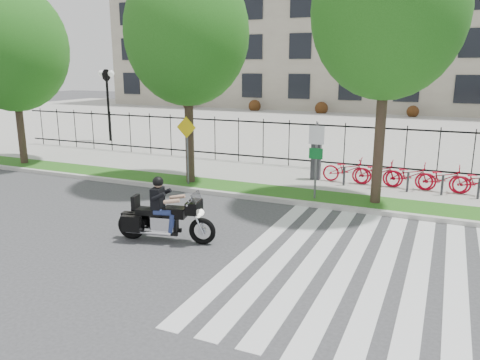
% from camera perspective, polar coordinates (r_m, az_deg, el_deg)
% --- Properties ---
extents(ground, '(120.00, 120.00, 0.00)m').
position_cam_1_polar(ground, '(12.55, -7.52, -6.87)').
color(ground, '#373739').
rests_on(ground, ground).
extents(curb, '(60.00, 0.20, 0.15)m').
position_cam_1_polar(curb, '(15.98, 0.15, -1.95)').
color(curb, '#B7B4AC').
rests_on(curb, ground).
extents(grass_verge, '(60.00, 1.50, 0.15)m').
position_cam_1_polar(grass_verge, '(16.74, 1.34, -1.24)').
color(grass_verge, '#1E5114').
rests_on(grass_verge, ground).
extents(sidewalk, '(60.00, 3.50, 0.15)m').
position_cam_1_polar(sidewalk, '(19.00, 4.26, 0.53)').
color(sidewalk, gray).
rests_on(sidewalk, ground).
extents(plaza, '(80.00, 34.00, 0.10)m').
position_cam_1_polar(plaza, '(35.79, 13.94, 6.31)').
color(plaza, gray).
rests_on(plaza, ground).
extents(crosswalk_stripes, '(5.70, 8.00, 0.01)m').
position_cam_1_polar(crosswalk_stripes, '(10.98, 14.89, -10.28)').
color(crosswalk_stripes, silver).
rests_on(crosswalk_stripes, ground).
extents(iron_fence, '(30.00, 0.06, 2.00)m').
position_cam_1_polar(iron_fence, '(20.42, 5.99, 4.49)').
color(iron_fence, black).
rests_on(iron_fence, sidewalk).
extents(office_building, '(60.00, 21.90, 20.15)m').
position_cam_1_polar(office_building, '(55.52, 18.52, 18.76)').
color(office_building, gray).
rests_on(office_building, ground).
extents(lamp_post_left, '(1.06, 0.70, 4.25)m').
position_cam_1_polar(lamp_post_left, '(28.58, -15.90, 10.80)').
color(lamp_post_left, black).
rests_on(lamp_post_left, ground).
extents(street_tree_0, '(4.69, 4.69, 7.69)m').
position_cam_1_polar(street_tree_0, '(22.89, -26.05, 14.23)').
color(street_tree_0, '#33251C').
rests_on(street_tree_0, grass_verge).
extents(street_tree_1, '(4.43, 4.43, 7.93)m').
position_cam_1_polar(street_tree_1, '(17.32, -6.50, 17.34)').
color(street_tree_1, '#33251C').
rests_on(street_tree_1, grass_verge).
extents(street_tree_2, '(4.52, 4.52, 8.41)m').
position_cam_1_polar(street_tree_2, '(15.13, 17.65, 19.02)').
color(street_tree_2, '#33251C').
rests_on(street_tree_2, grass_verge).
extents(bike_share_station, '(11.08, 0.86, 1.50)m').
position_cam_1_polar(bike_share_station, '(17.60, 26.83, -0.12)').
color(bike_share_station, '#2D2D33').
rests_on(bike_share_station, sidewalk).
extents(sign_pole_regulatory, '(0.50, 0.09, 2.50)m').
position_cam_1_polar(sign_pole_regulatory, '(15.27, 9.26, 3.54)').
color(sign_pole_regulatory, '#59595B').
rests_on(sign_pole_regulatory, grass_verge).
extents(sign_pole_warning, '(0.78, 0.09, 2.49)m').
position_cam_1_polar(sign_pole_warning, '(17.12, -6.48, 4.72)').
color(sign_pole_warning, '#59595B').
rests_on(sign_pole_warning, grass_verge).
extents(motorcycle_rider, '(2.63, 1.04, 2.05)m').
position_cam_1_polar(motorcycle_rider, '(12.08, -9.15, -4.32)').
color(motorcycle_rider, black).
rests_on(motorcycle_rider, ground).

